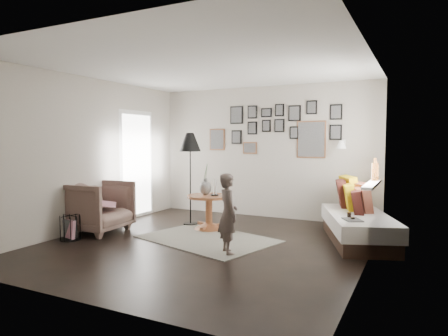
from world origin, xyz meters
The scene contains 23 objects.
ground centered at (0.00, 0.00, 0.00)m, with size 4.80×4.80×0.00m, color black.
wall_back centered at (0.00, 2.40, 1.30)m, with size 4.50×4.50×0.00m, color #A8A093.
wall_front centered at (0.00, -2.40, 1.30)m, with size 4.50×4.50×0.00m, color #A8A093.
wall_left centered at (-2.25, 0.00, 1.30)m, with size 4.80×4.80×0.00m, color #A8A093.
wall_right centered at (2.25, 0.00, 1.30)m, with size 4.80×4.80×0.00m, color #A8A093.
ceiling centered at (0.00, 0.00, 2.60)m, with size 4.80×4.80×0.00m, color white.
door_left centered at (-2.23, 1.20, 1.05)m, with size 0.00×2.14×2.14m.
window_right centered at (2.18, 1.34, 0.93)m, with size 0.15×1.32×1.30m.
gallery_wall centered at (0.29, 2.38, 1.74)m, with size 2.74×0.03×1.08m.
wall_sconce centered at (1.55, 2.13, 1.46)m, with size 0.18×0.36×0.16m.
rug centered at (-0.12, 0.25, 0.01)m, with size 1.98×1.38×0.01m, color #BCBAA5.
pedestal_table centered at (-0.43, 0.88, 0.27)m, with size 0.76×0.76×0.59m.
vase centered at (-0.51, 0.90, 0.76)m, with size 0.22×0.22×0.54m.
candles centered at (-0.32, 0.88, 0.73)m, with size 0.13×0.13×0.28m.
daybed centered at (2.00, 1.21, 0.30)m, with size 1.43×2.07×0.94m.
magazine_on_daybed centered at (2.00, 0.57, 0.44)m, with size 0.21×0.29×0.02m, color black.
armchair centered at (-2.00, -0.14, 0.43)m, with size 0.92×0.95×0.86m, color brown.
armchair_cushion centered at (-2.00, -0.09, 0.48)m, with size 0.39×0.39×0.10m, color beige.
floor_lamp centered at (-0.91, 1.06, 1.44)m, with size 0.39×0.39×1.67m.
magazine_basket centered at (-2.00, -0.72, 0.19)m, with size 0.32×0.32×0.38m.
demijohn_large centered at (1.93, 0.71, 0.20)m, with size 0.34×0.34×0.51m.
demijohn_small centered at (2.00, 0.59, 0.18)m, with size 0.30×0.30×0.47m.
child centered at (0.51, -0.31, 0.55)m, with size 0.40×0.26×1.09m, color #544642.
Camera 1 is at (2.84, -5.09, 1.54)m, focal length 32.00 mm.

